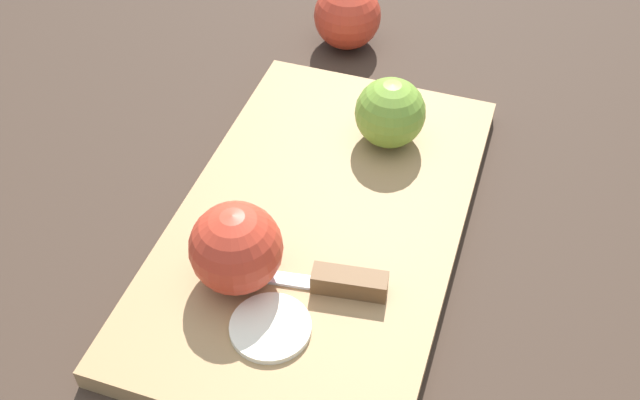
{
  "coord_description": "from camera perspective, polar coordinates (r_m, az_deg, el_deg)",
  "views": [
    {
      "loc": [
        0.4,
        0.22,
        0.5
      ],
      "look_at": [
        0.0,
        0.0,
        0.04
      ],
      "focal_mm": 42.0,
      "sensor_mm": 36.0,
      "label": 1
    }
  ],
  "objects": [
    {
      "name": "apple_half_right",
      "position": [
        0.59,
        -6.4,
        -3.64
      ],
      "size": [
        0.07,
        0.07,
        0.07
      ],
      "rotation": [
        0.0,
        0.0,
        3.02
      ],
      "color": "red",
      "rests_on": "cutting_board"
    },
    {
      "name": "apple_whole",
      "position": [
        0.88,
        2.1,
        13.86
      ],
      "size": [
        0.08,
        0.08,
        0.09
      ],
      "color": "red",
      "rests_on": "ground_plane"
    },
    {
      "name": "apple_half_left",
      "position": [
        0.72,
        5.39,
        6.64
      ],
      "size": [
        0.07,
        0.07,
        0.07
      ],
      "rotation": [
        0.0,
        0.0,
        2.88
      ],
      "color": "olive",
      "rests_on": "cutting_board"
    },
    {
      "name": "apple_slice",
      "position": [
        0.59,
        -3.79,
        -9.65
      ],
      "size": [
        0.06,
        0.06,
        0.01
      ],
      "color": "#EFE5C6",
      "rests_on": "cutting_board"
    },
    {
      "name": "ground_plane",
      "position": [
        0.68,
        0.0,
        -2.37
      ],
      "size": [
        4.0,
        4.0,
        0.0
      ],
      "primitive_type": "plane",
      "color": "#38281E"
    },
    {
      "name": "knife",
      "position": [
        0.6,
        1.23,
        -6.22
      ],
      "size": [
        0.06,
        0.15,
        0.02
      ],
      "rotation": [
        0.0,
        0.0,
        -1.25
      ],
      "color": "silver",
      "rests_on": "cutting_board"
    },
    {
      "name": "cutting_board",
      "position": [
        0.67,
        0.0,
        -1.8
      ],
      "size": [
        0.46,
        0.32,
        0.02
      ],
      "color": "#A37A4C",
      "rests_on": "ground_plane"
    }
  ]
}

